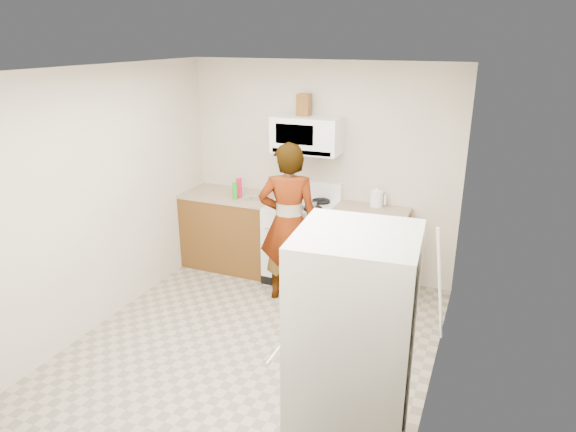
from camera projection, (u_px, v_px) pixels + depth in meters
The scene contains 20 objects.
floor at pixel (255, 344), 4.84m from camera, with size 3.60×3.60×0.00m, color gray.
back_wall at pixel (320, 171), 5.98m from camera, with size 3.20×0.02×2.50m, color beige.
right_wall at pixel (442, 247), 3.85m from camera, with size 0.02×3.60×2.50m, color beige.
cabinet_left at pixel (232, 231), 6.36m from camera, with size 1.12×0.62×0.90m, color brown.
counter_left at pixel (230, 195), 6.20m from camera, with size 1.14×0.64×0.04m, color tan.
cabinet_right at pixel (367, 252), 5.74m from camera, with size 0.80×0.62×0.90m, color brown.
counter_right at pixel (369, 213), 5.59m from camera, with size 0.82×0.64×0.04m, color tan.
gas_range at pixel (302, 240), 6.00m from camera, with size 0.76×0.65×1.13m.
microwave at pixel (307, 135), 5.71m from camera, with size 0.76×0.38×0.40m, color white.
person at pixel (288, 223), 5.43m from camera, with size 0.63×0.42×1.74m, color tan.
fridge at pixel (352, 361), 3.17m from camera, with size 0.70×0.70×1.70m, color silver.
kettle at pixel (377, 199), 5.73m from camera, with size 0.14×0.14×0.17m, color white.
jug at pixel (304, 105), 5.68m from camera, with size 0.14×0.14×0.24m, color brown.
saucepan at pixel (290, 193), 5.98m from camera, with size 0.19×0.19×0.11m, color silver.
tray at pixel (305, 206), 5.70m from camera, with size 0.25×0.16×0.05m, color silver.
bottle_spray at pixel (239, 188), 6.03m from camera, with size 0.07×0.07×0.23m, color red.
bottle_hot_sauce at pixel (267, 195), 5.93m from camera, with size 0.05×0.05×0.14m, color #E25019.
bottle_green_cap at pixel (235, 191), 5.96m from camera, with size 0.06×0.06×0.20m, color #1B951C.
pot_lid at pixel (251, 198), 6.01m from camera, with size 0.22×0.22×0.01m, color white.
broom at pixel (440, 286), 4.66m from camera, with size 0.03×0.03×1.20m, color white.
Camera 1 is at (1.87, -3.73, 2.75)m, focal length 32.00 mm.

